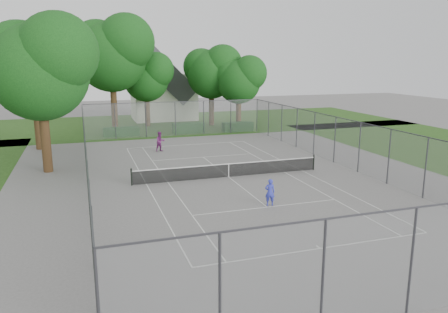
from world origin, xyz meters
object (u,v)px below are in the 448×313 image
object	(u,v)px
girl_player	(270,192)
woman_player	(160,142)
house	(163,89)
tennis_net	(229,170)

from	to	relation	value
girl_player	woman_player	world-z (taller)	woman_player
woman_player	girl_player	bearing A→B (deg)	-96.34
house	girl_player	xyz separation A→B (m)	(-0.96, -36.21, -3.20)
tennis_net	house	distance (m)	30.27
girl_player	woman_player	size ratio (longest dim) A/B	0.87
tennis_net	house	world-z (taller)	house
tennis_net	girl_player	distance (m)	6.17
house	girl_player	world-z (taller)	house
house	woman_player	distance (m)	20.95
woman_player	house	bearing A→B (deg)	61.24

